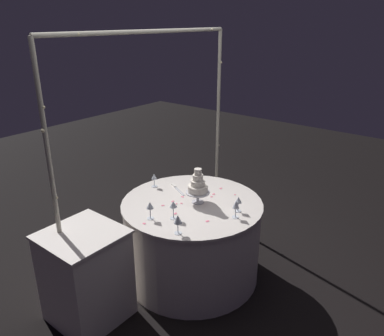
{
  "coord_description": "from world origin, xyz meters",
  "views": [
    {
      "loc": [
        -2.44,
        -1.93,
        2.35
      ],
      "look_at": [
        0.0,
        0.0,
        1.12
      ],
      "focal_mm": 35.42,
      "sensor_mm": 36.0,
      "label": 1
    }
  ],
  "objects_px": {
    "wine_glass_4": "(236,205)",
    "wine_glass_5": "(173,205)",
    "side_table": "(86,276)",
    "cake_knife": "(177,189)",
    "decorative_arch": "(152,119)",
    "main_table": "(192,239)",
    "wine_glass_1": "(238,201)",
    "wine_glass_3": "(154,177)",
    "tiered_cake": "(198,186)",
    "wine_glass_2": "(178,220)",
    "wine_glass_0": "(150,206)"
  },
  "relations": [
    {
      "from": "wine_glass_5",
      "to": "wine_glass_2",
      "type": "bearing_deg",
      "value": -130.73
    },
    {
      "from": "decorative_arch",
      "to": "wine_glass_0",
      "type": "height_order",
      "value": "decorative_arch"
    },
    {
      "from": "wine_glass_5",
      "to": "cake_knife",
      "type": "xyz_separation_m",
      "value": [
        0.47,
        0.36,
        -0.12
      ]
    },
    {
      "from": "wine_glass_2",
      "to": "wine_glass_1",
      "type": "bearing_deg",
      "value": -15.9
    },
    {
      "from": "wine_glass_1",
      "to": "wine_glass_2",
      "type": "relative_size",
      "value": 0.86
    },
    {
      "from": "wine_glass_1",
      "to": "wine_glass_5",
      "type": "height_order",
      "value": "wine_glass_5"
    },
    {
      "from": "main_table",
      "to": "wine_glass_1",
      "type": "xyz_separation_m",
      "value": [
        0.11,
        -0.42,
        0.49
      ]
    },
    {
      "from": "wine_glass_2",
      "to": "wine_glass_4",
      "type": "bearing_deg",
      "value": -23.21
    },
    {
      "from": "cake_knife",
      "to": "side_table",
      "type": "bearing_deg",
      "value": 178.93
    },
    {
      "from": "wine_glass_2",
      "to": "cake_knife",
      "type": "height_order",
      "value": "wine_glass_2"
    },
    {
      "from": "wine_glass_0",
      "to": "cake_knife",
      "type": "bearing_deg",
      "value": 19.85
    },
    {
      "from": "side_table",
      "to": "wine_glass_4",
      "type": "bearing_deg",
      "value": -38.32
    },
    {
      "from": "wine_glass_4",
      "to": "wine_glass_0",
      "type": "bearing_deg",
      "value": 130.1
    },
    {
      "from": "side_table",
      "to": "wine_glass_5",
      "type": "distance_m",
      "value": 0.91
    },
    {
      "from": "decorative_arch",
      "to": "main_table",
      "type": "distance_m",
      "value": 1.19
    },
    {
      "from": "main_table",
      "to": "wine_glass_3",
      "type": "xyz_separation_m",
      "value": [
        0.04,
        0.51,
        0.49
      ]
    },
    {
      "from": "wine_glass_3",
      "to": "tiered_cake",
      "type": "bearing_deg",
      "value": -90.93
    },
    {
      "from": "wine_glass_1",
      "to": "side_table",
      "type": "bearing_deg",
      "value": 145.95
    },
    {
      "from": "decorative_arch",
      "to": "side_table",
      "type": "distance_m",
      "value": 1.47
    },
    {
      "from": "side_table",
      "to": "wine_glass_1",
      "type": "xyz_separation_m",
      "value": [
        1.1,
        -0.74,
        0.48
      ]
    },
    {
      "from": "decorative_arch",
      "to": "wine_glass_4",
      "type": "xyz_separation_m",
      "value": [
        0.01,
        -0.93,
        -0.59
      ]
    },
    {
      "from": "side_table",
      "to": "wine_glass_5",
      "type": "relative_size",
      "value": 5.03
    },
    {
      "from": "wine_glass_4",
      "to": "wine_glass_5",
      "type": "height_order",
      "value": "wine_glass_5"
    },
    {
      "from": "main_table",
      "to": "tiered_cake",
      "type": "xyz_separation_m",
      "value": [
        0.03,
        -0.04,
        0.56
      ]
    },
    {
      "from": "tiered_cake",
      "to": "main_table",
      "type": "bearing_deg",
      "value": 126.22
    },
    {
      "from": "side_table",
      "to": "wine_glass_2",
      "type": "xyz_separation_m",
      "value": [
        0.49,
        -0.57,
        0.5
      ]
    },
    {
      "from": "wine_glass_4",
      "to": "decorative_arch",
      "type": "bearing_deg",
      "value": 90.52
    },
    {
      "from": "tiered_cake",
      "to": "wine_glass_4",
      "type": "relative_size",
      "value": 2.13
    },
    {
      "from": "wine_glass_0",
      "to": "decorative_arch",
      "type": "bearing_deg",
      "value": 40.19
    },
    {
      "from": "decorative_arch",
      "to": "wine_glass_5",
      "type": "relative_size",
      "value": 14.2
    },
    {
      "from": "wine_glass_5",
      "to": "wine_glass_0",
      "type": "bearing_deg",
      "value": 129.32
    },
    {
      "from": "side_table",
      "to": "wine_glass_5",
      "type": "xyz_separation_m",
      "value": [
        0.65,
        -0.38,
        0.5
      ]
    },
    {
      "from": "decorative_arch",
      "to": "wine_glass_1",
      "type": "distance_m",
      "value": 1.08
    },
    {
      "from": "wine_glass_5",
      "to": "cake_knife",
      "type": "bearing_deg",
      "value": 37.85
    },
    {
      "from": "wine_glass_3",
      "to": "wine_glass_5",
      "type": "bearing_deg",
      "value": -122.8
    },
    {
      "from": "main_table",
      "to": "wine_glass_5",
      "type": "xyz_separation_m",
      "value": [
        -0.33,
        -0.06,
        0.51
      ]
    },
    {
      "from": "tiered_cake",
      "to": "wine_glass_2",
      "type": "bearing_deg",
      "value": -158.39
    },
    {
      "from": "main_table",
      "to": "wine_glass_4",
      "type": "bearing_deg",
      "value": -89.07
    },
    {
      "from": "wine_glass_3",
      "to": "wine_glass_4",
      "type": "distance_m",
      "value": 0.97
    },
    {
      "from": "wine_glass_1",
      "to": "cake_knife",
      "type": "height_order",
      "value": "wine_glass_1"
    },
    {
      "from": "wine_glass_1",
      "to": "wine_glass_2",
      "type": "distance_m",
      "value": 0.63
    },
    {
      "from": "wine_glass_1",
      "to": "wine_glass_2",
      "type": "bearing_deg",
      "value": 164.1
    },
    {
      "from": "main_table",
      "to": "wine_glass_1",
      "type": "bearing_deg",
      "value": -74.8
    },
    {
      "from": "wine_glass_1",
      "to": "wine_glass_5",
      "type": "bearing_deg",
      "value": 141.3
    },
    {
      "from": "wine_glass_4",
      "to": "tiered_cake",
      "type": "bearing_deg",
      "value": 86.79
    },
    {
      "from": "side_table",
      "to": "cake_knife",
      "type": "relative_size",
      "value": 2.93
    },
    {
      "from": "main_table",
      "to": "wine_glass_1",
      "type": "height_order",
      "value": "wine_glass_1"
    },
    {
      "from": "wine_glass_2",
      "to": "decorative_arch",
      "type": "bearing_deg",
      "value": 55.71
    },
    {
      "from": "decorative_arch",
      "to": "main_table",
      "type": "bearing_deg",
      "value": -89.87
    },
    {
      "from": "wine_glass_0",
      "to": "wine_glass_3",
      "type": "height_order",
      "value": "wine_glass_0"
    }
  ]
}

